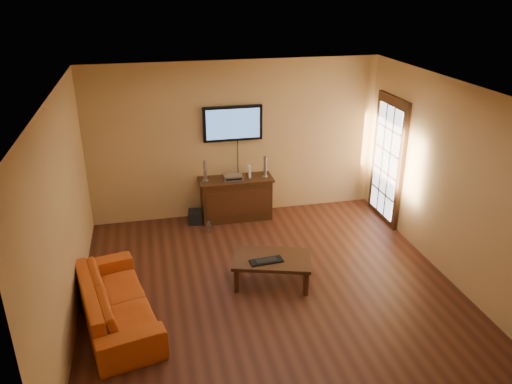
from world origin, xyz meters
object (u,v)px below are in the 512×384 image
object	(u,v)px
coffee_table	(272,261)
bottle	(209,227)
sofa	(115,294)
subwoofer	(195,217)
speaker_left	(205,172)
game_console	(249,171)
av_receiver	(233,177)
keyboard	(266,261)
television	(233,123)
media_console	(236,198)
speaker_right	(265,167)

from	to	relation	value
coffee_table	bottle	world-z (taller)	coffee_table
sofa	subwoofer	distance (m)	2.75
speaker_left	game_console	bearing A→B (deg)	2.08
subwoofer	av_receiver	bearing A→B (deg)	10.48
game_console	bottle	xyz separation A→B (m)	(-0.80, -0.48, -0.74)
av_receiver	subwoofer	size ratio (longest dim) A/B	1.36
keyboard	av_receiver	bearing A→B (deg)	91.30
speaker_left	game_console	xyz separation A→B (m)	(0.77, 0.03, -0.07)
television	keyboard	size ratio (longest dim) A/B	2.19
speaker_left	game_console	distance (m)	0.77
media_console	speaker_left	world-z (taller)	speaker_left
speaker_left	keyboard	world-z (taller)	speaker_left
speaker_left	media_console	bearing A→B (deg)	-1.34
television	game_console	world-z (taller)	television
television	bottle	world-z (taller)	television
media_console	speaker_right	distance (m)	0.74
television	av_receiver	bearing A→B (deg)	-103.15
av_receiver	keyboard	distance (m)	2.22
bottle	speaker_left	bearing A→B (deg)	86.24
coffee_table	subwoofer	size ratio (longest dim) A/B	5.09
coffee_table	speaker_left	xyz separation A→B (m)	(-0.62, 2.13, 0.57)
speaker_left	game_console	world-z (taller)	speaker_left
coffee_table	bottle	distance (m)	1.82
game_console	subwoofer	bearing A→B (deg)	-169.47
sofa	subwoofer	xyz separation A→B (m)	(1.23, 2.45, -0.26)
bottle	keyboard	size ratio (longest dim) A/B	0.47
speaker_right	keyboard	size ratio (longest dim) A/B	0.80
speaker_left	television	bearing A→B (deg)	19.98
speaker_left	av_receiver	size ratio (longest dim) A/B	1.15
speaker_left	av_receiver	world-z (taller)	speaker_left
keyboard	television	bearing A→B (deg)	90.01
media_console	keyboard	distance (m)	2.20
bottle	media_console	bearing A→B (deg)	38.88
television	speaker_right	world-z (taller)	television
sofa	keyboard	xyz separation A→B (m)	(1.96, 0.30, 0.03)
speaker_left	bottle	size ratio (longest dim) A/B	1.71
game_console	television	bearing A→B (deg)	152.41
media_console	bottle	size ratio (longest dim) A/B	5.90
speaker_right	av_receiver	distance (m)	0.57
speaker_left	subwoofer	xyz separation A→B (m)	(-0.21, -0.06, -0.80)
game_console	keyboard	size ratio (longest dim) A/B	0.43
media_console	television	size ratio (longest dim) A/B	1.26
speaker_right	sofa	bearing A→B (deg)	-134.96
sofa	game_console	distance (m)	3.39
coffee_table	speaker_right	bearing A→B (deg)	78.93
television	bottle	xyz separation A→B (m)	(-0.55, -0.65, -1.56)
media_console	subwoofer	world-z (taller)	media_console
speaker_right	game_console	xyz separation A→B (m)	(-0.26, 0.06, -0.07)
speaker_right	game_console	bearing A→B (deg)	166.76
speaker_right	bottle	world-z (taller)	speaker_right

